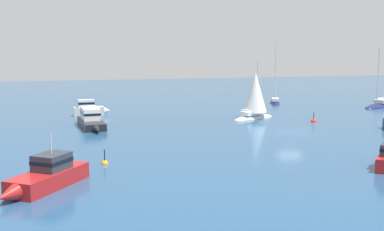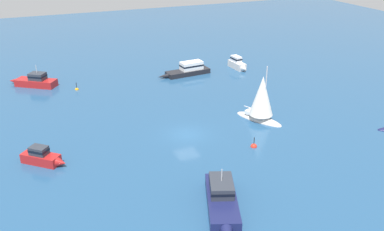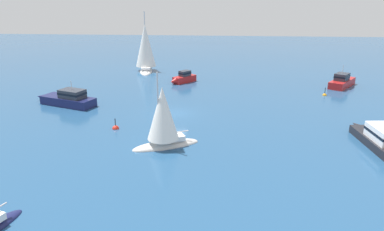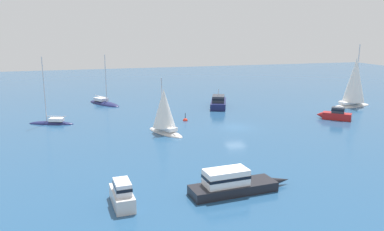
% 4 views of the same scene
% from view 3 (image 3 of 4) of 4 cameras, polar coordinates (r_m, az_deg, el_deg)
% --- Properties ---
extents(ground_plane, '(160.00, 160.00, 0.00)m').
position_cam_3_polar(ground_plane, '(42.53, -2.68, 0.33)').
color(ground_plane, navy).
extents(yacht, '(3.98, 7.98, 10.63)m').
position_cam_3_polar(yacht, '(65.91, -7.16, 9.98)').
color(yacht, silver).
rests_on(yacht, ground).
extents(sailboat, '(6.38, 4.37, 7.29)m').
position_cam_3_polar(sailboat, '(32.77, -4.38, -0.84)').
color(sailboat, silver).
rests_on(sailboat, ground).
extents(motor_cruiser, '(2.84, 8.79, 2.01)m').
position_cam_3_polar(motor_cruiser, '(37.27, 26.75, -3.06)').
color(motor_cruiser, black).
rests_on(motor_cruiser, ground).
extents(motor_cruiser_1, '(5.45, 6.89, 3.23)m').
position_cam_3_polar(motor_cruiser_1, '(58.99, 22.15, 4.91)').
color(motor_cruiser_1, '#B21E1E').
rests_on(motor_cruiser_1, ground).
extents(cabin_cruiser_1, '(8.69, 4.69, 3.13)m').
position_cam_3_polar(cabin_cruiser_1, '(47.94, -18.62, 2.46)').
color(cabin_cruiser_1, '#191E4C').
rests_on(cabin_cruiser_1, ground).
extents(motor_cruiser_2, '(4.01, 4.33, 1.79)m').
position_cam_3_polar(motor_cruiser_2, '(57.07, -1.35, 5.80)').
color(motor_cruiser_2, '#B21E1E').
rests_on(motor_cruiser_2, ground).
extents(channel_buoy, '(0.55, 0.55, 1.35)m').
position_cam_3_polar(channel_buoy, '(53.02, 19.71, 2.95)').
color(channel_buoy, orange).
rests_on(channel_buoy, ground).
extents(mooring_buoy, '(0.69, 0.69, 1.44)m').
position_cam_3_polar(mooring_buoy, '(38.54, -11.66, -1.98)').
color(mooring_buoy, red).
rests_on(mooring_buoy, ground).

